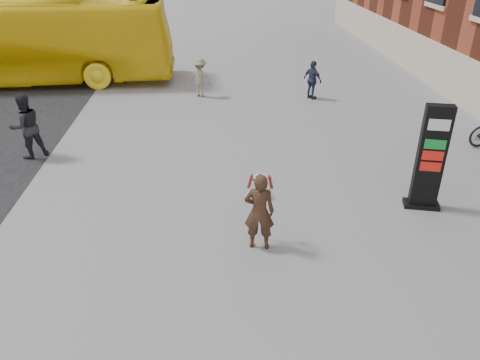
{
  "coord_description": "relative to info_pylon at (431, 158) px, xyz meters",
  "views": [
    {
      "loc": [
        -0.13,
        -8.42,
        5.83
      ],
      "look_at": [
        0.44,
        0.62,
        1.07
      ],
      "focal_mm": 35.0,
      "sensor_mm": 36.0,
      "label": 1
    }
  ],
  "objects": [
    {
      "name": "ground",
      "position": [
        -4.85,
        -1.01,
        -1.28
      ],
      "size": [
        100.0,
        100.0,
        0.0
      ],
      "primitive_type": "plane",
      "color": "#9E9EA3"
    },
    {
      "name": "info_pylon",
      "position": [
        0.0,
        0.0,
        0.0
      ],
      "size": [
        0.89,
        0.59,
        2.56
      ],
      "rotation": [
        0.0,
        0.0,
        -0.23
      ],
      "color": "black",
      "rests_on": "ground"
    },
    {
      "name": "woman",
      "position": [
        -4.08,
        -1.38,
        -0.4
      ],
      "size": [
        0.71,
        0.66,
        1.71
      ],
      "rotation": [
        0.0,
        0.0,
        2.99
      ],
      "color": "#3B2816",
      "rests_on": "ground"
    },
    {
      "name": "bus",
      "position": [
        -13.22,
        11.66,
        0.55
      ],
      "size": [
        13.16,
        3.27,
        3.65
      ],
      "primitive_type": "imported",
      "rotation": [
        0.0,
        0.0,
        1.59
      ],
      "color": "yellow",
      "rests_on": "road"
    },
    {
      "name": "pedestrian_a",
      "position": [
        -10.33,
        3.52,
        -0.32
      ],
      "size": [
        1.18,
        1.15,
        1.91
      ],
      "primitive_type": "imported",
      "rotation": [
        0.0,
        0.0,
        3.81
      ],
      "color": "#232229",
      "rests_on": "ground"
    },
    {
      "name": "pedestrian_b",
      "position": [
        -5.41,
        9.06,
        -0.5
      ],
      "size": [
        1.16,
        1.01,
        1.55
      ],
      "primitive_type": "imported",
      "rotation": [
        0.0,
        0.0,
        2.59
      ],
      "color": "gray",
      "rests_on": "ground"
    },
    {
      "name": "pedestrian_c",
      "position": [
        -0.99,
        8.48,
        -0.52
      ],
      "size": [
        0.83,
        0.93,
        1.52
      ],
      "primitive_type": "imported",
      "rotation": [
        0.0,
        0.0,
        2.22
      ],
      "color": "#2A334C",
      "rests_on": "ground"
    }
  ]
}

